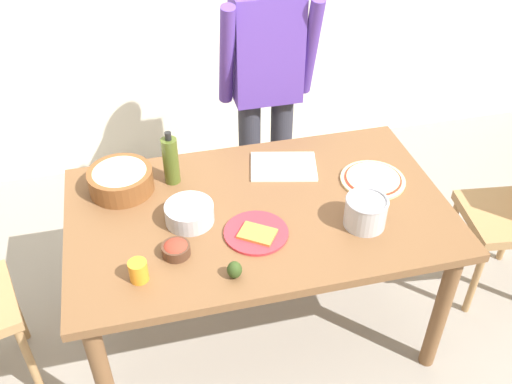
{
  "coord_description": "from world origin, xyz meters",
  "views": [
    {
      "loc": [
        -0.45,
        -1.79,
        2.32
      ],
      "look_at": [
        0.0,
        0.05,
        0.81
      ],
      "focal_mm": 40.23,
      "sensor_mm": 36.0,
      "label": 1
    }
  ],
  "objects": [
    {
      "name": "cup_orange",
      "position": [
        -0.52,
        -0.29,
        0.8
      ],
      "size": [
        0.07,
        0.07,
        0.08
      ],
      "primitive_type": "cylinder",
      "color": "orange",
      "rests_on": "dining_table"
    },
    {
      "name": "person_cook",
      "position": [
        0.23,
        0.76,
        0.94
      ],
      "size": [
        0.49,
        0.25,
        1.62
      ],
      "color": "#2D2D38",
      "rests_on": "ground"
    },
    {
      "name": "pizza_raw_on_board",
      "position": [
        0.54,
        0.06,
        0.77
      ],
      "size": [
        0.29,
        0.29,
        0.02
      ],
      "color": "beige",
      "rests_on": "dining_table"
    },
    {
      "name": "ground",
      "position": [
        0.0,
        0.0,
        0.0
      ],
      "size": [
        8.0,
        8.0,
        0.0
      ],
      "primitive_type": "plane",
      "color": "gray"
    },
    {
      "name": "cutting_board_white",
      "position": [
        0.18,
        0.26,
        0.77
      ],
      "size": [
        0.34,
        0.28,
        0.01
      ],
      "primitive_type": "cube",
      "rotation": [
        0.0,
        0.0,
        -0.23
      ],
      "color": "white",
      "rests_on": "dining_table"
    },
    {
      "name": "dining_table",
      "position": [
        0.0,
        0.0,
        0.67
      ],
      "size": [
        1.6,
        0.96,
        0.76
      ],
      "color": "brown",
      "rests_on": "ground"
    },
    {
      "name": "popcorn_bowl",
      "position": [
        -0.55,
        0.27,
        0.82
      ],
      "size": [
        0.28,
        0.28,
        0.11
      ],
      "color": "brown",
      "rests_on": "dining_table"
    },
    {
      "name": "mixing_bowl_steel",
      "position": [
        -0.29,
        -0.01,
        0.8
      ],
      "size": [
        0.2,
        0.2,
        0.08
      ],
      "color": "#B7B7BC",
      "rests_on": "dining_table"
    },
    {
      "name": "steel_pot",
      "position": [
        0.39,
        -0.2,
        0.83
      ],
      "size": [
        0.17,
        0.17,
        0.13
      ],
      "color": "#B7B7BC",
      "rests_on": "dining_table"
    },
    {
      "name": "olive_oil_bottle",
      "position": [
        -0.33,
        0.28,
        0.87
      ],
      "size": [
        0.07,
        0.07,
        0.26
      ],
      "color": "#47561E",
      "rests_on": "dining_table"
    },
    {
      "name": "small_sauce_bowl",
      "position": [
        -0.37,
        -0.19,
        0.79
      ],
      "size": [
        0.11,
        0.11,
        0.06
      ],
      "color": "#4C2D1E",
      "rests_on": "dining_table"
    },
    {
      "name": "avocado",
      "position": [
        -0.18,
        -0.36,
        0.8
      ],
      "size": [
        0.06,
        0.06,
        0.07
      ],
      "primitive_type": "ellipsoid",
      "color": "#2D4219",
      "rests_on": "dining_table"
    },
    {
      "name": "plate_with_slice",
      "position": [
        -0.05,
        -0.15,
        0.77
      ],
      "size": [
        0.26,
        0.26,
        0.02
      ],
      "color": "red",
      "rests_on": "dining_table"
    }
  ]
}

